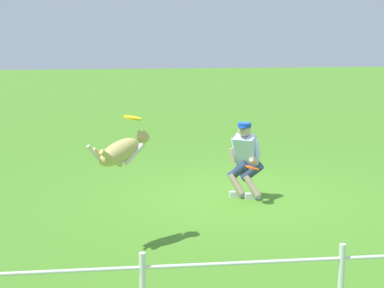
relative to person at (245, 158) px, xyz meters
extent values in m
plane|color=#488426|center=(0.10, -0.07, -0.70)|extent=(60.00, 60.00, 0.00)
cube|color=silver|center=(0.12, -0.07, -0.65)|extent=(0.26, 0.10, 0.10)
cylinder|color=tan|center=(0.15, -0.03, -0.46)|extent=(0.32, 0.26, 0.37)
cylinder|color=navy|center=(0.10, -0.07, -0.23)|extent=(0.42, 0.35, 0.37)
cube|color=silver|center=(-0.12, 0.08, -0.65)|extent=(0.26, 0.10, 0.10)
cylinder|color=tan|center=(-0.09, 0.12, -0.46)|extent=(0.32, 0.26, 0.37)
cylinder|color=navy|center=(-0.10, 0.06, -0.23)|extent=(0.42, 0.35, 0.37)
cube|color=silver|center=(-0.02, -0.03, 0.11)|extent=(0.51, 0.53, 0.58)
cylinder|color=silver|center=(0.16, -0.12, 0.17)|extent=(0.16, 0.15, 0.29)
cylinder|color=silver|center=(-0.18, 0.09, 0.17)|extent=(0.16, 0.15, 0.29)
cylinder|color=tan|center=(-0.08, 0.27, -0.01)|extent=(0.22, 0.28, 0.19)
cylinder|color=tan|center=(0.20, -0.10, 0.01)|extent=(0.16, 0.15, 0.27)
sphere|color=tan|center=(0.03, 0.05, 0.47)|extent=(0.21, 0.21, 0.21)
cylinder|color=#1B48B4|center=(0.03, 0.05, 0.56)|extent=(0.22, 0.22, 0.07)
cylinder|color=#1B48B4|center=(0.09, 0.14, 0.53)|extent=(0.12, 0.12, 0.02)
ellipsoid|color=tan|center=(2.11, 2.13, 0.58)|extent=(0.71, 0.65, 0.45)
ellipsoid|color=beige|center=(1.97, 2.02, 0.56)|extent=(0.13, 0.19, 0.16)
sphere|color=tan|center=(1.78, 1.87, 0.72)|extent=(0.17, 0.17, 0.17)
cone|color=tan|center=(1.71, 1.81, 0.70)|extent=(0.13, 0.13, 0.09)
cone|color=tan|center=(1.76, 1.92, 0.80)|extent=(0.06, 0.06, 0.07)
cone|color=tan|center=(1.83, 1.84, 0.80)|extent=(0.06, 0.06, 0.07)
cylinder|color=beige|center=(1.91, 2.07, 0.54)|extent=(0.31, 0.27, 0.27)
cylinder|color=beige|center=(2.01, 1.95, 0.54)|extent=(0.31, 0.27, 0.27)
cylinder|color=tan|center=(2.21, 2.32, 0.54)|extent=(0.31, 0.27, 0.27)
cylinder|color=tan|center=(2.31, 2.19, 0.54)|extent=(0.31, 0.27, 0.27)
cylinder|color=beige|center=(2.42, 2.39, 0.63)|extent=(0.18, 0.16, 0.23)
cylinder|color=yellow|center=(1.92, 1.93, 1.00)|extent=(0.32, 0.32, 0.08)
cylinder|color=#E74E14|center=(-0.04, 0.38, -0.09)|extent=(0.28, 0.29, 0.10)
cylinder|color=silver|center=(0.10, 4.88, 0.09)|extent=(14.70, 0.04, 0.04)
camera|label=1|loc=(2.15, 10.25, 2.24)|focal=59.87mm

